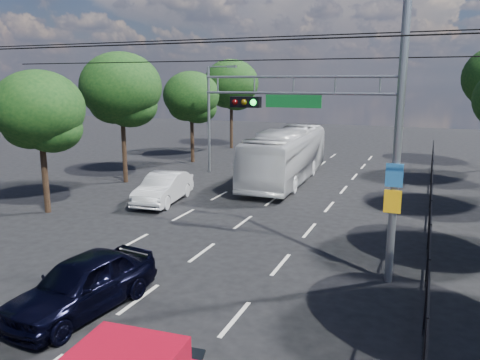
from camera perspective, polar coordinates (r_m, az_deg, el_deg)
The scene contains 12 objects.
lane_markings at distance 22.52m, azimuth 2.27°, elevation -3.76°, with size 6.12×38.00×0.01m.
signal_mast at distance 14.53m, azimuth 14.08°, elevation 8.14°, with size 6.43×0.39×9.50m.
streetlight_left at distance 31.58m, azimuth -3.54°, elevation 8.05°, with size 2.09×0.22×7.08m.
utility_wires at distance 16.93m, azimuth -3.77°, elevation 15.73°, with size 22.00×5.04×0.74m.
fence_right at distance 19.23m, azimuth 22.14°, elevation -4.27°, with size 0.06×34.03×2.00m.
tree_left_b at distance 23.36m, azimuth -23.17°, elevation 7.27°, with size 4.08×4.08×6.63m.
tree_left_c at distance 29.02m, azimuth -14.22°, elevation 10.23°, with size 4.80×4.80×7.80m.
tree_left_d at distance 35.61m, azimuth -5.90°, elevation 9.72°, with size 4.20×4.20×6.83m.
tree_left_e at distance 42.89m, azimuth -1.03°, elevation 11.25°, with size 4.92×4.92×7.99m.
navy_hatchback at distance 13.58m, azimuth -18.66°, elevation -11.91°, with size 1.83×4.54×1.55m, color black.
white_bus at distance 28.93m, azimuth 5.65°, elevation 2.99°, with size 2.70×11.54×3.21m, color silver.
white_van at distance 24.18m, azimuth -9.32°, elevation -0.97°, with size 1.60×4.59×1.51m, color silver.
Camera 1 is at (7.39, -6.36, 6.15)m, focal length 35.00 mm.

